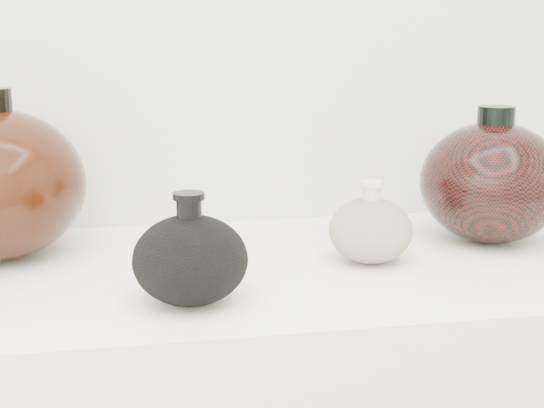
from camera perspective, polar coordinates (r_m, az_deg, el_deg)
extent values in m
cube|color=silver|center=(1.05, -1.87, -5.41)|extent=(1.20, 0.50, 0.03)
ellipsoid|color=black|center=(0.90, -6.17, -4.21)|extent=(0.18, 0.18, 0.11)
cylinder|color=black|center=(0.88, -6.26, -0.40)|extent=(0.04, 0.04, 0.03)
cylinder|color=black|center=(0.88, -6.29, 0.61)|extent=(0.05, 0.05, 0.01)
ellipsoid|color=#C8AF9A|center=(1.06, 7.42, -1.98)|extent=(0.15, 0.15, 0.09)
cylinder|color=beige|center=(1.05, 7.50, 0.78)|extent=(0.03, 0.03, 0.03)
cylinder|color=beige|center=(1.05, 7.52, 1.52)|extent=(0.04, 0.04, 0.01)
ellipsoid|color=black|center=(1.20, 16.22, 1.55)|extent=(0.27, 0.27, 0.18)
cylinder|color=black|center=(1.18, 16.52, 6.25)|extent=(0.07, 0.07, 0.03)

